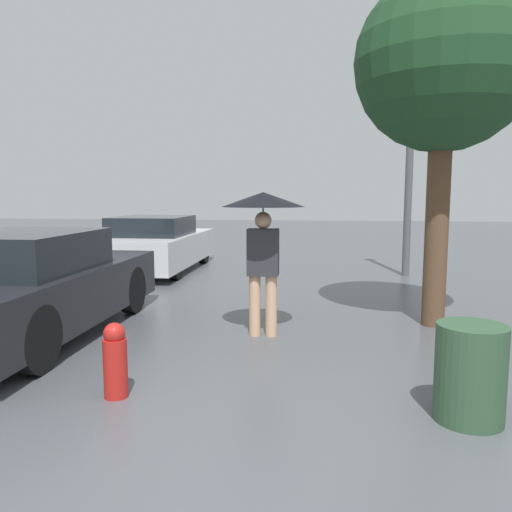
% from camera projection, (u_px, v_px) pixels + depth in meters
% --- Properties ---
extents(ground_plane, '(60.00, 60.00, 0.00)m').
position_uv_depth(ground_plane, '(273.00, 476.00, 3.06)').
color(ground_plane, '#4C4F54').
extents(pedestrian, '(0.99, 0.99, 1.75)m').
position_uv_depth(pedestrian, '(263.00, 222.00, 5.95)').
color(pedestrian, tan).
rests_on(pedestrian, ground_plane).
extents(parked_car_nearest, '(1.74, 4.04, 1.28)m').
position_uv_depth(parked_car_nearest, '(30.00, 287.00, 6.04)').
color(parked_car_nearest, black).
rests_on(parked_car_nearest, ground_plane).
extents(parked_car_farthest, '(1.81, 4.03, 1.23)m').
position_uv_depth(parked_car_farthest, '(155.00, 245.00, 11.30)').
color(parked_car_farthest, silver).
rests_on(parked_car_farthest, ground_plane).
extents(tree, '(2.22, 2.22, 4.47)m').
position_uv_depth(tree, '(444.00, 65.00, 6.20)').
color(tree, brown).
rests_on(tree, ground_plane).
extents(street_lamp, '(0.32, 0.32, 4.39)m').
position_uv_depth(street_lamp, '(410.00, 151.00, 10.28)').
color(street_lamp, '#515456').
rests_on(street_lamp, ground_plane).
extents(trash_bin, '(0.52, 0.52, 0.75)m').
position_uv_depth(trash_bin, '(470.00, 373.00, 3.78)').
color(trash_bin, '#2D4C33').
rests_on(trash_bin, ground_plane).
extents(fire_hydrant, '(0.20, 0.20, 0.65)m').
position_uv_depth(fire_hydrant, '(115.00, 360.00, 4.23)').
color(fire_hydrant, '#B21E19').
rests_on(fire_hydrant, ground_plane).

